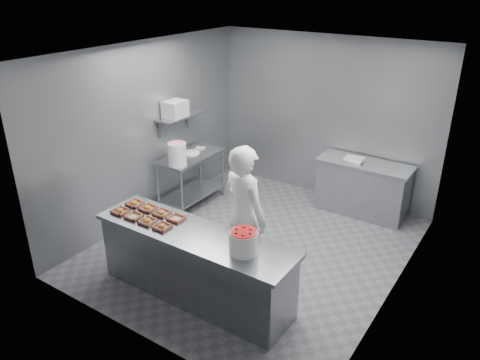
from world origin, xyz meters
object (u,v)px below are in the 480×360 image
at_px(tray_2, 147,221).
at_px(tray_4, 134,203).
at_px(prep_table, 191,172).
at_px(glaze_bucket, 177,153).
at_px(tray_3, 162,226).
at_px(back_counter, 362,188).
at_px(tray_1, 134,216).
at_px(service_counter, 195,264).
at_px(tray_6, 162,213).
at_px(tray_7, 176,218).
at_px(appliance, 175,109).
at_px(strawberry_tub, 244,241).
at_px(worker, 244,217).
at_px(tray_5, 148,208).
at_px(tray_0, 120,211).

bearing_deg(tray_2, tray_4, 152.06).
bearing_deg(prep_table, glaze_bucket, -76.41).
xyz_separation_m(tray_3, glaze_bucket, (-1.16, 1.64, 0.17)).
relative_size(back_counter, tray_1, 8.01).
xyz_separation_m(service_counter, tray_6, (-0.62, 0.13, 0.47)).
relative_size(tray_1, tray_7, 1.00).
bearing_deg(appliance, strawberry_tub, -35.14).
bearing_deg(tray_2, appliance, 121.54).
distance_m(tray_4, glaze_bucket, 1.46).
bearing_deg(strawberry_tub, tray_4, 175.25).
distance_m(tray_4, tray_7, 0.72).
height_order(worker, strawberry_tub, worker).
distance_m(back_counter, strawberry_tub, 3.33).
distance_m(prep_table, tray_2, 2.34).
bearing_deg(tray_5, tray_0, -133.31).
relative_size(tray_3, tray_5, 1.00).
relative_size(tray_3, tray_4, 1.00).
relative_size(tray_1, strawberry_tub, 0.59).
relative_size(service_counter, strawberry_tub, 8.20).
xyz_separation_m(tray_6, glaze_bucket, (-0.92, 1.38, 0.17)).
bearing_deg(worker, tray_4, 32.66).
distance_m(back_counter, tray_4, 3.74).
distance_m(service_counter, appliance, 2.86).
bearing_deg(tray_1, tray_5, 90.68).
bearing_deg(tray_4, tray_5, 0.00).
height_order(tray_1, tray_3, tray_3).
xyz_separation_m(service_counter, tray_5, (-0.86, 0.13, 0.47)).
bearing_deg(tray_3, glaze_bucket, 125.42).
relative_size(prep_table, tray_1, 6.40).
bearing_deg(tray_3, service_counter, 18.55).
bearing_deg(tray_4, tray_7, 0.00).
bearing_deg(prep_table, worker, -34.44).
height_order(tray_5, tray_7, tray_5).
distance_m(service_counter, prep_table, 2.56).
bearing_deg(strawberry_tub, tray_3, -174.61).
bearing_deg(back_counter, tray_1, -117.48).
xyz_separation_m(back_counter, tray_5, (-1.76, -3.12, 0.47)).
height_order(prep_table, glaze_bucket, glaze_bucket).
distance_m(strawberry_tub, appliance, 3.21).
xyz_separation_m(tray_2, tray_3, (0.24, 0.00, 0.00)).
bearing_deg(appliance, tray_2, -57.49).
xyz_separation_m(tray_1, tray_6, (0.24, 0.25, 0.00)).
xyz_separation_m(tray_2, strawberry_tub, (1.34, 0.10, 0.12)).
xyz_separation_m(tray_1, worker, (1.17, 0.73, 0.02)).
distance_m(tray_0, tray_7, 0.77).
distance_m(tray_3, tray_6, 0.35).
bearing_deg(tray_4, service_counter, -6.61).
bearing_deg(tray_3, worker, 46.19).
relative_size(back_counter, worker, 0.80).
bearing_deg(glaze_bucket, back_counter, 35.45).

